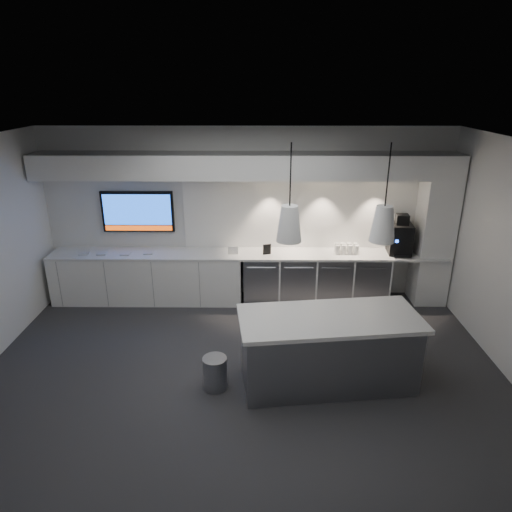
{
  "coord_description": "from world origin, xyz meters",
  "views": [
    {
      "loc": [
        0.22,
        -5.21,
        3.65
      ],
      "look_at": [
        0.17,
        1.1,
        1.25
      ],
      "focal_mm": 32.0,
      "sensor_mm": 36.0,
      "label": 1
    }
  ],
  "objects_px": {
    "coffee_machine": "(400,237)",
    "bin": "(215,373)",
    "island": "(328,350)",
    "wall_tv": "(138,212)"
  },
  "relations": [
    {
      "from": "wall_tv",
      "to": "bin",
      "type": "xyz_separation_m",
      "value": [
        1.56,
        -2.8,
        -1.34
      ]
    },
    {
      "from": "coffee_machine",
      "to": "island",
      "type": "bearing_deg",
      "value": -117.0
    },
    {
      "from": "coffee_machine",
      "to": "bin",
      "type": "bearing_deg",
      "value": -133.94
    },
    {
      "from": "wall_tv",
      "to": "island",
      "type": "height_order",
      "value": "wall_tv"
    },
    {
      "from": "island",
      "to": "coffee_machine",
      "type": "distance_m",
      "value": 2.95
    },
    {
      "from": "island",
      "to": "coffee_machine",
      "type": "height_order",
      "value": "coffee_machine"
    },
    {
      "from": "coffee_machine",
      "to": "wall_tv",
      "type": "bearing_deg",
      "value": -177.81
    },
    {
      "from": "bin",
      "to": "coffee_machine",
      "type": "height_order",
      "value": "coffee_machine"
    },
    {
      "from": "wall_tv",
      "to": "coffee_machine",
      "type": "height_order",
      "value": "wall_tv"
    },
    {
      "from": "bin",
      "to": "island",
      "type": "bearing_deg",
      "value": 5.34
    }
  ]
}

